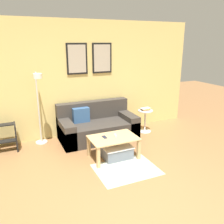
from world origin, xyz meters
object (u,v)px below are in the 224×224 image
Objects in this scene: coffee_table at (113,141)px; cell_phone at (104,137)px; book_stack at (145,109)px; couch at (97,126)px; storage_bin at (116,151)px; floor_lamp at (39,102)px; remote_control at (115,135)px; side_table at (145,119)px; step_stool at (5,137)px.

cell_phone reaches higher than coffee_table.
cell_phone is (-1.39, -0.84, -0.15)m from book_stack.
storage_bin is at bearing -89.87° from couch.
floor_lamp is 6.13× the size of book_stack.
coffee_table is 0.12m from remote_control.
couch is 1.92× the size of coffee_table.
side_table is at bearing 29.53° from cell_phone.
step_stool is at bearing 169.80° from remote_control.
floor_lamp is at bearing 159.01° from remote_control.
side_table is at bearing 35.92° from coffee_table.
couch is 1.37m from floor_lamp.
coffee_table is 0.22m from storage_bin.
remote_control is (-1.17, -0.85, 0.09)m from side_table.
side_table is 1.45m from remote_control.
floor_lamp is 2.86× the size of step_stool.
side_table is 1.00× the size of step_stool.
book_stack is at bearing 29.84° from cell_phone.
remote_control reaches higher than storage_bin.
coffee_table is 0.18m from cell_phone.
coffee_table is 1.56m from book_stack.
coffee_table is at bearing -144.08° from side_table.
floor_lamp is (-1.19, 1.10, 0.83)m from storage_bin.
storage_bin is at bearing -24.45° from coffee_table.
couch is 1.23m from book_stack.
coffee_table is 1.64× the size of step_stool.
book_stack is 1.63m from cell_phone.
storage_bin is at bearing -25.57° from cell_phone.
step_stool is (-1.83, 1.13, -0.04)m from coffee_table.
coffee_table is 2.15m from step_stool.
floor_lamp is at bearing -4.51° from step_stool.
couch is 0.96m from cell_phone.
coffee_table reaches higher than storage_bin.
book_stack is 1.78× the size of cell_phone.
remote_control is 1.07× the size of cell_phone.
couch is at bearing -4.08° from step_stool.
floor_lamp is 2.46m from side_table.
remote_control is (1.20, -1.02, -0.53)m from floor_lamp.
side_table reaches higher than remote_control.
storage_bin is at bearing -42.64° from floor_lamp.
cell_phone is at bearing -148.80° from book_stack.
book_stack is at bearing -4.02° from couch.
coffee_table is 1.64× the size of side_table.
cell_phone is at bearing -165.43° from remote_control.
storage_bin is at bearing -142.12° from side_table.
side_table and step_stool have the same top height.
coffee_table is 0.57× the size of floor_lamp.
storage_bin is 1.82m from floor_lamp.
storage_bin is 0.30m from remote_control.
floor_lamp is 2.86× the size of side_table.
step_stool is at bearing 175.94° from book_stack.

